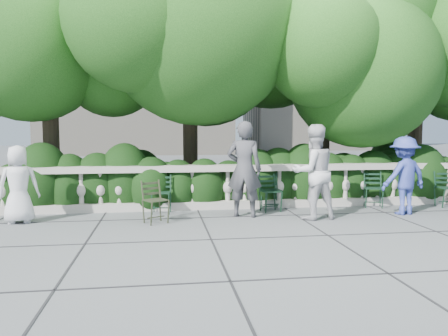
{
  "coord_description": "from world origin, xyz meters",
  "views": [
    {
      "loc": [
        -1.29,
        -7.96,
        1.79
      ],
      "look_at": [
        0.0,
        1.0,
        1.0
      ],
      "focal_mm": 35.0,
      "sensor_mm": 36.0,
      "label": 1
    }
  ],
  "objects": [
    {
      "name": "person_casual_man",
      "position": [
        1.73,
        0.4,
        0.95
      ],
      "size": [
        1.02,
        0.85,
        1.9
      ],
      "primitive_type": "imported",
      "rotation": [
        0.0,
        0.0,
        3.29
      ],
      "color": "silver",
      "rests_on": "ground"
    },
    {
      "name": "chair_c",
      "position": [
        1.15,
        1.35,
        0.0
      ],
      "size": [
        0.46,
        0.5,
        0.84
      ],
      "primitive_type": null,
      "rotation": [
        0.0,
        0.0,
        0.04
      ],
      "color": "black",
      "rests_on": "ground"
    },
    {
      "name": "chair_b",
      "position": [
        -1.32,
        1.27,
        0.0
      ],
      "size": [
        0.49,
        0.53,
        0.84
      ],
      "primitive_type": null,
      "rotation": [
        0.0,
        0.0,
        -0.12
      ],
      "color": "black",
      "rests_on": "ground"
    },
    {
      "name": "tree_canopy",
      "position": [
        0.69,
        3.19,
        3.96
      ],
      "size": [
        15.04,
        6.52,
        6.78
      ],
      "color": "#3F3023",
      "rests_on": "ground"
    },
    {
      "name": "balustrade",
      "position": [
        0.0,
        1.8,
        0.49
      ],
      "size": [
        12.0,
        0.44,
        1.0
      ],
      "color": "#9E998E",
      "rests_on": "ground"
    },
    {
      "name": "person_businessman",
      "position": [
        -4.01,
        0.81,
        0.75
      ],
      "size": [
        0.79,
        0.56,
        1.5
      ],
      "primitive_type": "imported",
      "rotation": [
        0.0,
        0.0,
        3.26
      ],
      "color": "silver",
      "rests_on": "ground"
    },
    {
      "name": "person_woman_grey",
      "position": [
        0.39,
        0.81,
        0.99
      ],
      "size": [
        0.83,
        0.67,
        1.97
      ],
      "primitive_type": "imported",
      "rotation": [
        0.0,
        0.0,
        2.82
      ],
      "color": "#3D3D42",
      "rests_on": "ground"
    },
    {
      "name": "ground",
      "position": [
        0.0,
        0.0,
        0.0
      ],
      "size": [
        90.0,
        90.0,
        0.0
      ],
      "primitive_type": "plane",
      "color": "#53575B",
      "rests_on": "ground"
    },
    {
      "name": "person_older_blue",
      "position": [
        3.8,
        0.59,
        0.83
      ],
      "size": [
        1.18,
        0.84,
        1.65
      ],
      "primitive_type": "imported",
      "rotation": [
        0.0,
        0.0,
        3.37
      ],
      "color": "#324197",
      "rests_on": "ground"
    },
    {
      "name": "chair_weathered",
      "position": [
        -1.34,
        0.29,
        0.0
      ],
      "size": [
        0.61,
        0.63,
        0.84
      ],
      "primitive_type": null,
      "rotation": [
        0.0,
        0.0,
        0.49
      ],
      "color": "black",
      "rests_on": "ground"
    },
    {
      "name": "chair_d",
      "position": [
        1.1,
        1.14,
        0.0
      ],
      "size": [
        0.52,
        0.55,
        0.84
      ],
      "primitive_type": null,
      "rotation": [
        0.0,
        0.0,
        0.18
      ],
      "color": "black",
      "rests_on": "ground"
    },
    {
      "name": "shrub_hedge",
      "position": [
        0.0,
        3.0,
        0.0
      ],
      "size": [
        15.0,
        2.6,
        1.7
      ],
      "primitive_type": null,
      "color": "black",
      "rests_on": "ground"
    },
    {
      "name": "chair_e",
      "position": [
        3.51,
        1.31,
        0.0
      ],
      "size": [
        0.57,
        0.6,
        0.84
      ],
      "primitive_type": null,
      "rotation": [
        0.0,
        0.0,
        -0.33
      ],
      "color": "black",
      "rests_on": "ground"
    }
  ]
}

